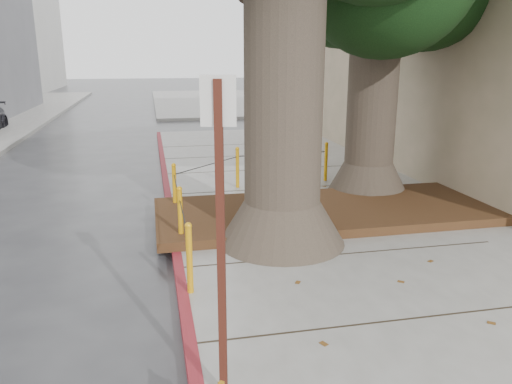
# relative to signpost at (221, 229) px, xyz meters

# --- Properties ---
(ground) EXTENTS (140.00, 140.00, 0.00)m
(ground) POSITION_rel_signpost_xyz_m (1.78, 0.90, -1.73)
(ground) COLOR #28282B
(ground) RESTS_ON ground
(sidewalk_far) EXTENTS (16.00, 20.00, 0.15)m
(sidewalk_far) POSITION_rel_signpost_xyz_m (7.78, 30.90, -1.65)
(sidewalk_far) COLOR slate
(sidewalk_far) RESTS_ON ground
(curb_red) EXTENTS (0.14, 26.00, 0.16)m
(curb_red) POSITION_rel_signpost_xyz_m (-0.22, 3.40, -1.65)
(curb_red) COLOR maroon
(curb_red) RESTS_ON ground
(planter_bed) EXTENTS (6.40, 2.60, 0.16)m
(planter_bed) POSITION_rel_signpost_xyz_m (2.68, 4.80, -1.50)
(planter_bed) COLOR black
(planter_bed) RESTS_ON sidewalk_main
(building_side_white) EXTENTS (10.00, 10.00, 9.00)m
(building_side_white) POSITION_rel_signpost_xyz_m (17.78, 26.90, 2.77)
(building_side_white) COLOR silver
(building_side_white) RESTS_ON ground
(building_side_grey) EXTENTS (12.00, 14.00, 12.00)m
(building_side_grey) POSITION_rel_signpost_xyz_m (23.78, 32.90, 4.27)
(building_side_grey) COLOR slate
(building_side_grey) RESTS_ON ground
(bollard_ring) EXTENTS (3.79, 5.39, 0.95)m
(bollard_ring) POSITION_rel_signpost_xyz_m (0.91, 5.27, -1.07)
(bollard_ring) COLOR #CB8A0B
(bollard_ring) RESTS_ON sidewalk_main
(signpost) EXTENTS (0.27, 0.09, 2.79)m
(signpost) POSITION_rel_signpost_xyz_m (0.00, 0.00, 0.00)
(signpost) COLOR #471911
(signpost) RESTS_ON sidewalk_main
(car_silver) EXTENTS (4.01, 1.71, 1.35)m
(car_silver) POSITION_rel_signpost_xyz_m (6.56, 20.65, -1.05)
(car_silver) COLOR #A0A0A5
(car_silver) RESTS_ON ground
(car_red) EXTENTS (4.22, 1.68, 1.37)m
(car_red) POSITION_rel_signpost_xyz_m (13.23, 19.19, -1.05)
(car_red) COLOR maroon
(car_red) RESTS_ON ground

